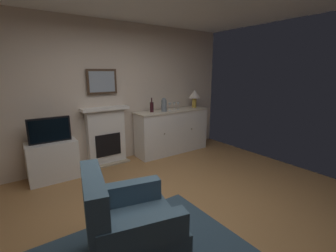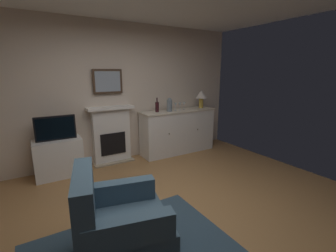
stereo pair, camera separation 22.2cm
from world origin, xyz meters
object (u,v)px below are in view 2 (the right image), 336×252
wine_glass_left (176,105)px  vase_decorative (169,105)px  tv_set (55,128)px  table_lamp (201,95)px  fireplace_unit (111,135)px  wine_glass_center (180,105)px  wine_bottle (157,107)px  wine_glass_right (184,104)px  framed_picture (108,81)px  armchair (118,224)px  tv_cabinet (59,158)px  sideboard_cabinet (178,131)px

wine_glass_left → vase_decorative: bearing=-172.2°
tv_set → table_lamp: bearing=0.2°
fireplace_unit → wine_glass_center: size_ratio=6.67×
wine_bottle → wine_glass_right: size_ratio=1.76×
framed_picture → fireplace_unit: bearing=-90.0°
wine_glass_center → wine_bottle: bearing=173.3°
framed_picture → wine_bottle: (0.93, -0.19, -0.52)m
fireplace_unit → framed_picture: 1.01m
fireplace_unit → framed_picture: (0.00, 0.05, 1.01)m
armchair → framed_picture: bearing=73.6°
armchair → fireplace_unit: bearing=73.3°
framed_picture → tv_cabinet: (-0.97, -0.21, -1.24)m
tv_cabinet → vase_decorative: bearing=-1.7°
wine_glass_left → tv_set: 2.32m
fireplace_unit → sideboard_cabinet: 1.43m
framed_picture → wine_glass_left: size_ratio=3.33×
wine_bottle → framed_picture: bearing=168.2°
wine_glass_left → armchair: wine_glass_left is taller
table_lamp → wine_bottle: table_lamp is taller
wine_bottle → armchair: (-1.66, -2.30, -0.66)m
wine_glass_right → tv_cabinet: (-2.53, 0.04, -0.74)m
wine_bottle → tv_cabinet: size_ratio=0.39×
vase_decorative → tv_set: 2.16m
armchair → tv_set: bearing=96.1°
table_lamp → wine_glass_right: bearing=-177.0°
wine_bottle → fireplace_unit: bearing=170.9°
framed_picture → tv_cabinet: bearing=-168.0°
fireplace_unit → tv_cabinet: bearing=-170.6°
table_lamp → fireplace_unit: bearing=175.0°
fireplace_unit → wine_glass_left: bearing=-8.7°
sideboard_cabinet → wine_glass_right: wine_glass_right is taller
fireplace_unit → wine_glass_right: wine_glass_right is taller
fireplace_unit → armchair: size_ratio=1.15×
wine_glass_left → wine_glass_right: same height
framed_picture → wine_glass_right: (1.56, -0.25, -0.50)m
tv_cabinet → wine_glass_center: bearing=-1.1°
wine_bottle → tv_cabinet: wine_bottle is taller
tv_set → armchair: (0.24, -2.27, -0.46)m
wine_glass_left → tv_set: wine_glass_left is taller
wine_glass_center → fireplace_unit: bearing=171.7°
fireplace_unit → armchair: (-0.73, -2.45, -0.17)m
table_lamp → armchair: bearing=-140.7°
wine_bottle → wine_glass_center: 0.52m
wine_glass_left → tv_set: (-2.31, 0.02, -0.22)m
framed_picture → wine_bottle: size_ratio=1.90×
wine_glass_left → tv_set: bearing=179.5°
framed_picture → wine_glass_left: (1.34, -0.25, -0.50)m
fireplace_unit → sideboard_cabinet: (1.42, -0.18, -0.08)m
table_lamp → tv_set: bearing=-179.8°
fireplace_unit → wine_bottle: bearing=-9.1°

